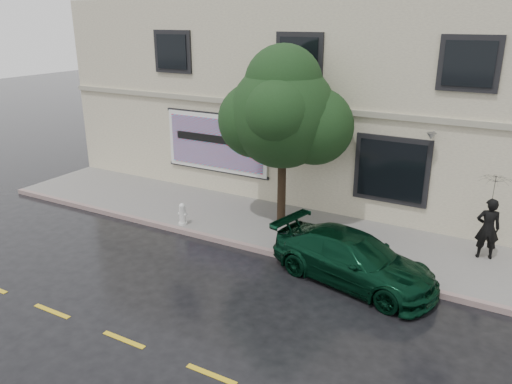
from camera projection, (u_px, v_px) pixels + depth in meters
The scene contains 11 objects.
ground at pixel (216, 270), 13.30m from camera, with size 90.00×90.00×0.00m, color black.
sidewalk at pixel (272, 225), 15.96m from camera, with size 20.00×3.50×0.15m, color gray.
curb at pixel (245, 246), 14.51m from camera, with size 20.00×0.18×0.16m, color gray.
road_marking at pixel (124, 340), 10.42m from camera, with size 19.00×0.12×0.01m, color gold.
building at pixel (341, 95), 19.55m from camera, with size 20.00×8.12×7.00m.
billboard at pixel (216, 143), 18.15m from camera, with size 4.30×0.16×2.20m.
car at pixel (353, 259), 12.54m from camera, with size 1.91×4.33×1.26m, color black.
pedestrian at pixel (488, 228), 13.40m from camera, with size 0.63×0.41×1.72m, color black.
umbrella at pixel (495, 186), 13.00m from camera, with size 0.94×0.94×0.69m, color black.
street_tree at pixel (283, 115), 14.90m from camera, with size 3.21×3.21×5.07m.
fire_hydrant at pixel (182, 214), 15.75m from camera, with size 0.29×0.27×0.71m.
Camera 1 is at (6.71, -9.84, 6.38)m, focal length 35.00 mm.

